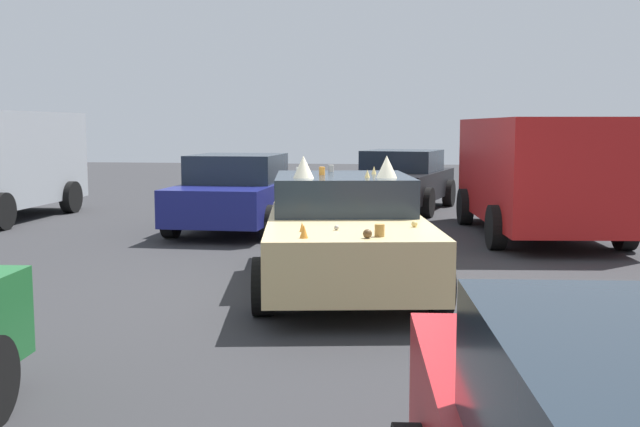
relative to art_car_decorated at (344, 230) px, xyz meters
The scene contains 5 objects.
ground_plane 0.69m from the art_car_decorated, behind, with size 60.00×60.00×0.00m, color #2D2D30.
art_car_decorated is the anchor object (origin of this frame).
parked_van_row_back_far 5.55m from the art_car_decorated, 32.80° to the right, with size 5.38×2.66×2.10m.
parked_sedan_far_left 8.61m from the art_car_decorated, ahead, with size 4.29×2.67×1.40m.
parked_sedan_row_back_center 5.44m from the art_car_decorated, 27.49° to the left, with size 4.34×2.07×1.43m.
Camera 1 is at (-9.16, -0.93, 1.97)m, focal length 42.48 mm.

